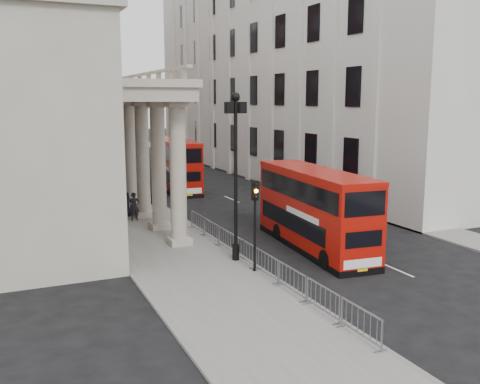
{
  "coord_description": "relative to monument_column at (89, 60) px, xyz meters",
  "views": [
    {
      "loc": [
        -10.98,
        -19.85,
        8.09
      ],
      "look_at": [
        2.02,
        9.36,
        2.56
      ],
      "focal_mm": 40.0,
      "sensor_mm": 36.0,
      "label": 1
    }
  ],
  "objects": [
    {
      "name": "ground",
      "position": [
        -6.0,
        -92.0,
        -15.98
      ],
      "size": [
        260.0,
        260.0,
        0.0
      ],
      "primitive_type": "plane",
      "color": "black",
      "rests_on": "ground"
    },
    {
      "name": "sidewalk_west",
      "position": [
        -9.0,
        -62.0,
        -15.92
      ],
      "size": [
        6.0,
        140.0,
        0.12
      ],
      "primitive_type": "cube",
      "color": "slate",
      "rests_on": "ground"
    },
    {
      "name": "sidewalk_east",
      "position": [
        7.5,
        -62.0,
        -15.92
      ],
      "size": [
        3.0,
        140.0,
        0.12
      ],
      "primitive_type": "cube",
      "color": "slate",
      "rests_on": "ground"
    },
    {
      "name": "kerb",
      "position": [
        -6.05,
        -62.0,
        -15.91
      ],
      "size": [
        0.2,
        140.0,
        0.14
      ],
      "primitive_type": "cube",
      "color": "slate",
      "rests_on": "ground"
    },
    {
      "name": "portico_building",
      "position": [
        -16.5,
        -74.0,
        -9.98
      ],
      "size": [
        9.0,
        28.0,
        12.0
      ],
      "primitive_type": "cube",
      "color": "#9D9484",
      "rests_on": "ground"
    },
    {
      "name": "brick_building",
      "position": [
        -16.5,
        -44.0,
        -4.98
      ],
      "size": [
        9.0,
        32.0,
        22.0
      ],
      "primitive_type": "cube",
      "color": "maroon",
      "rests_on": "ground"
    },
    {
      "name": "west_building_far",
      "position": [
        -16.5,
        -12.0,
        -5.98
      ],
      "size": [
        9.0,
        30.0,
        20.0
      ],
      "primitive_type": "cube",
      "color": "#9D9484",
      "rests_on": "ground"
    },
    {
      "name": "east_building",
      "position": [
        10.0,
        -60.0,
        -3.48
      ],
      "size": [
        8.0,
        55.0,
        25.0
      ],
      "primitive_type": "cube",
      "color": "beige",
      "rests_on": "ground"
    },
    {
      "name": "monument_column",
      "position": [
        0.0,
        0.0,
        0.0
      ],
      "size": [
        8.0,
        8.0,
        54.2
      ],
      "color": "#60605E",
      "rests_on": "ground"
    },
    {
      "name": "lamp_post_south",
      "position": [
        -6.6,
        -88.0,
        -11.07
      ],
      "size": [
        1.05,
        0.44,
        8.32
      ],
      "color": "black",
      "rests_on": "sidewalk_west"
    },
    {
      "name": "lamp_post_mid",
      "position": [
        -6.6,
        -72.0,
        -11.07
      ],
      "size": [
        1.05,
        0.44,
        8.32
      ],
      "color": "black",
      "rests_on": "sidewalk_west"
    },
    {
      "name": "lamp_post_north",
      "position": [
        -6.6,
        -56.0,
        -11.07
      ],
      "size": [
        1.05,
        0.44,
        8.32
      ],
      "color": "black",
      "rests_on": "sidewalk_west"
    },
    {
      "name": "traffic_light",
      "position": [
        -6.5,
        -90.02,
        -12.88
      ],
      "size": [
        0.28,
        0.33,
        4.3
      ],
      "color": "black",
      "rests_on": "sidewalk_west"
    },
    {
      "name": "crowd_barriers",
      "position": [
        -6.35,
        -89.78,
        -15.31
      ],
      "size": [
        0.5,
        18.75,
        1.1
      ],
      "color": "gray",
      "rests_on": "sidewalk_west"
    },
    {
      "name": "bus_near",
      "position": [
        -1.67,
        -87.42,
        -13.7
      ],
      "size": [
        3.32,
        10.29,
        4.37
      ],
      "rotation": [
        0.0,
        0.0,
        -0.09
      ],
      "color": "#AB0F07",
      "rests_on": "ground"
    },
    {
      "name": "bus_far",
      "position": [
        -2.6,
        -65.19,
        -13.61
      ],
      "size": [
        3.6,
        10.72,
        4.54
      ],
      "rotation": [
        0.0,
        0.0,
        -0.1
      ],
      "color": "#980E07",
      "rests_on": "ground"
    },
    {
      "name": "pedestrian_a",
      "position": [
        -9.2,
        -77.04,
        -14.92
      ],
      "size": [
        0.69,
        0.45,
        1.88
      ],
      "primitive_type": "imported",
      "rotation": [
        0.0,
        0.0,
        -0.0
      ],
      "color": "black",
      "rests_on": "sidewalk_west"
    },
    {
      "name": "pedestrian_b",
      "position": [
        -10.37,
        -73.46,
        -14.95
      ],
      "size": [
        1.01,
        0.86,
        1.83
      ],
      "primitive_type": "imported",
      "rotation": [
        0.0,
        0.0,
        3.35
      ],
      "color": "#2A2321",
      "rests_on": "sidewalk_west"
    },
    {
      "name": "pedestrian_c",
      "position": [
        -9.4,
        -75.49,
        -15.02
      ],
      "size": [
        0.97,
        0.84,
        1.68
      ],
      "primitive_type": "imported",
      "rotation": [
        0.0,
        0.0,
        5.84
      ],
      "color": "black",
      "rests_on": "sidewalk_west"
    }
  ]
}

